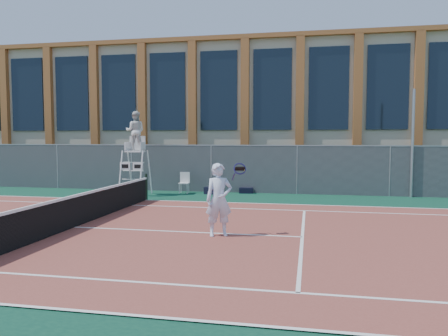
% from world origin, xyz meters
% --- Properties ---
extents(ground, '(120.00, 120.00, 0.00)m').
position_xyz_m(ground, '(0.00, 0.00, 0.00)').
color(ground, '#233814').
extents(apron, '(36.00, 20.00, 0.01)m').
position_xyz_m(apron, '(0.00, 1.00, 0.01)').
color(apron, '#0C3729').
rests_on(apron, ground).
extents(tennis_court, '(23.77, 10.97, 0.02)m').
position_xyz_m(tennis_court, '(0.00, 0.00, 0.02)').
color(tennis_court, brown).
rests_on(tennis_court, apron).
extents(tennis_net, '(0.10, 11.30, 1.10)m').
position_xyz_m(tennis_net, '(0.00, 0.00, 0.54)').
color(tennis_net, black).
rests_on(tennis_net, ground).
extents(fence, '(40.00, 0.06, 2.20)m').
position_xyz_m(fence, '(0.00, 8.80, 1.10)').
color(fence, '#595E60').
rests_on(fence, ground).
extents(hedge, '(40.00, 1.40, 2.20)m').
position_xyz_m(hedge, '(0.00, 10.00, 1.10)').
color(hedge, black).
rests_on(hedge, ground).
extents(building, '(45.00, 10.60, 8.22)m').
position_xyz_m(building, '(0.00, 17.95, 4.15)').
color(building, '#BEB39E').
rests_on(building, ground).
extents(steel_pole, '(0.12, 0.12, 4.64)m').
position_xyz_m(steel_pole, '(10.87, 8.70, 2.32)').
color(steel_pole, '#9EA0A5').
rests_on(steel_pole, ground).
extents(umpire_chair, '(1.06, 1.62, 3.78)m').
position_xyz_m(umpire_chair, '(-1.05, 7.05, 2.76)').
color(umpire_chair, white).
rests_on(umpire_chair, ground).
extents(plastic_chair, '(0.48, 0.48, 0.97)m').
position_xyz_m(plastic_chair, '(0.89, 8.09, 0.58)').
color(plastic_chair, silver).
rests_on(plastic_chair, apron).
extents(sports_bag_near, '(0.80, 0.49, 0.32)m').
position_xyz_m(sports_bag_near, '(2.24, 7.97, 0.17)').
color(sports_bag_near, black).
rests_on(sports_bag_near, apron).
extents(sports_bag_far, '(0.67, 0.35, 0.26)m').
position_xyz_m(sports_bag_far, '(3.69, 8.60, 0.14)').
color(sports_bag_far, black).
rests_on(sports_bag_far, apron).
extents(tennis_player, '(1.10, 0.80, 1.89)m').
position_xyz_m(tennis_player, '(4.27, -0.27, 0.98)').
color(tennis_player, silver).
rests_on(tennis_player, tennis_court).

